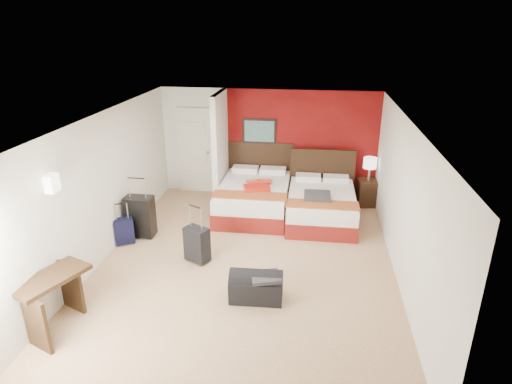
% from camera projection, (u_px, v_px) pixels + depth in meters
% --- Properties ---
extents(ground, '(6.50, 6.50, 0.00)m').
position_uv_depth(ground, '(247.00, 262.00, 7.55)').
color(ground, '#D7B184').
rests_on(ground, ground).
extents(room_walls, '(5.02, 6.52, 2.50)m').
position_uv_depth(room_walls, '(188.00, 165.00, 8.57)').
color(room_walls, white).
rests_on(room_walls, ground).
extents(red_accent_panel, '(3.50, 0.04, 2.50)m').
position_uv_depth(red_accent_panel, '(300.00, 145.00, 9.96)').
color(red_accent_panel, maroon).
rests_on(red_accent_panel, ground).
extents(partition_wall, '(0.12, 1.20, 2.50)m').
position_uv_depth(partition_wall, '(220.00, 149.00, 9.61)').
color(partition_wall, silver).
rests_on(partition_wall, ground).
extents(entry_door, '(0.82, 0.06, 2.05)m').
position_uv_depth(entry_door, '(195.00, 150.00, 10.34)').
color(entry_door, silver).
rests_on(entry_door, ground).
extents(bed_left, '(1.48, 2.11, 0.63)m').
position_uv_depth(bed_left, '(254.00, 199.00, 9.40)').
color(bed_left, white).
rests_on(bed_left, ground).
extents(bed_right, '(1.40, 1.99, 0.59)m').
position_uv_depth(bed_right, '(321.00, 207.00, 9.03)').
color(bed_right, silver).
rests_on(bed_right, ground).
extents(red_suitcase_open, '(0.71, 0.84, 0.09)m').
position_uv_depth(red_suitcase_open, '(258.00, 185.00, 9.16)').
color(red_suitcase_open, red).
rests_on(red_suitcase_open, bed_left).
extents(jacket_bundle, '(0.53, 0.43, 0.12)m').
position_uv_depth(jacket_bundle, '(317.00, 196.00, 8.63)').
color(jacket_bundle, '#39393F').
rests_on(jacket_bundle, bed_right).
extents(nightstand, '(0.48, 0.48, 0.60)m').
position_uv_depth(nightstand, '(367.00, 193.00, 9.77)').
color(nightstand, black).
rests_on(nightstand, ground).
extents(table_lamp, '(0.38, 0.38, 0.52)m').
position_uv_depth(table_lamp, '(369.00, 169.00, 9.56)').
color(table_lamp, white).
rests_on(table_lamp, nightstand).
extents(suitcase_black, '(0.53, 0.33, 0.79)m').
position_uv_depth(suitcase_black, '(140.00, 218.00, 8.31)').
color(suitcase_black, black).
rests_on(suitcase_black, ground).
extents(suitcase_charcoal, '(0.48, 0.42, 0.61)m').
position_uv_depth(suitcase_charcoal, '(197.00, 246.00, 7.46)').
color(suitcase_charcoal, black).
rests_on(suitcase_charcoal, ground).
extents(suitcase_navy, '(0.40, 0.35, 0.48)m').
position_uv_depth(suitcase_navy, '(124.00, 232.00, 8.07)').
color(suitcase_navy, black).
rests_on(suitcase_navy, ground).
extents(duffel_bag, '(0.80, 0.45, 0.40)m').
position_uv_depth(duffel_bag, '(256.00, 287.00, 6.48)').
color(duffel_bag, black).
rests_on(duffel_bag, ground).
extents(jacket_draped, '(0.51, 0.46, 0.06)m').
position_uv_depth(jacket_draped, '(266.00, 277.00, 6.33)').
color(jacket_draped, '#323136').
rests_on(jacket_draped, duffel_bag).
extents(desk, '(0.83, 1.09, 0.81)m').
position_uv_depth(desk, '(55.00, 302.00, 5.79)').
color(desk, '#321F10').
rests_on(desk, ground).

